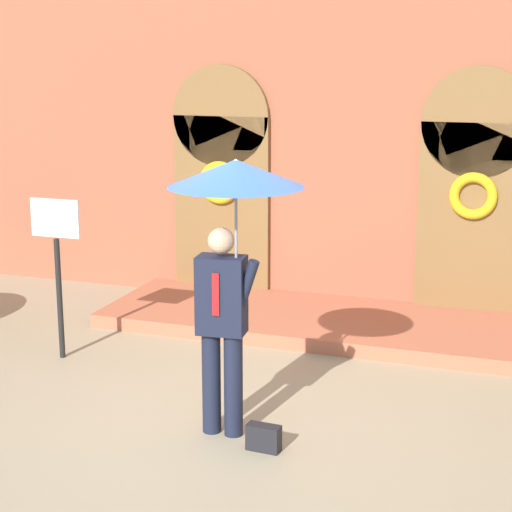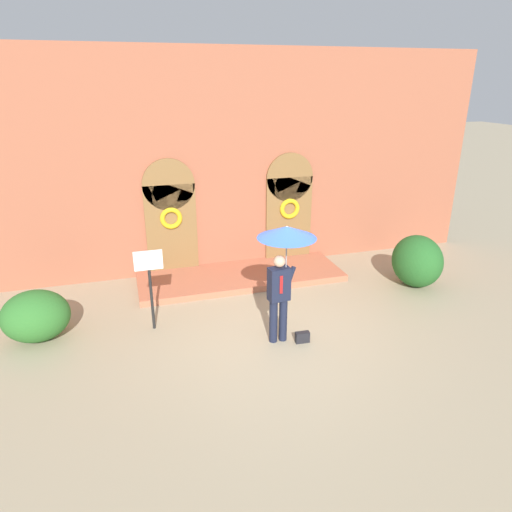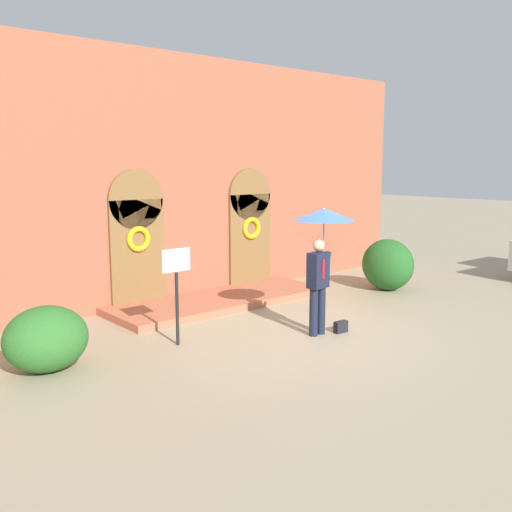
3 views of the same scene
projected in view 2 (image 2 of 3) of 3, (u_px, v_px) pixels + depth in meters
ground_plane at (280, 339)px, 9.09m from camera, size 80.00×80.00×0.00m
building_facade at (229, 168)px, 11.83m from camera, size 14.00×2.30×5.60m
person_with_umbrella at (285, 250)px, 8.39m from camera, size 1.10×1.10×2.36m
handbag at (302, 337)px, 8.95m from camera, size 0.29×0.14×0.22m
sign_post at (150, 277)px, 9.08m from camera, size 0.56×0.06×1.72m
shrub_left at (36, 316)px, 8.93m from camera, size 1.29×1.12×1.02m
shrub_right at (417, 261)px, 11.26m from camera, size 1.15×1.36×1.29m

